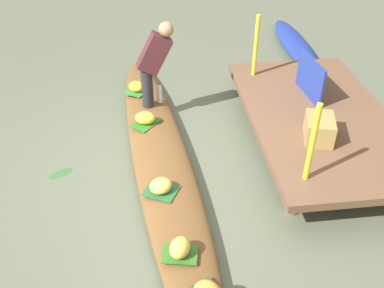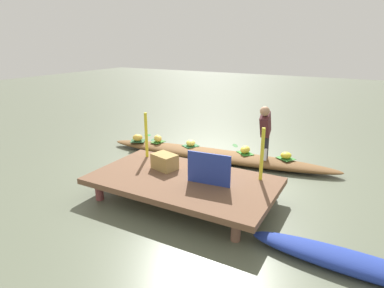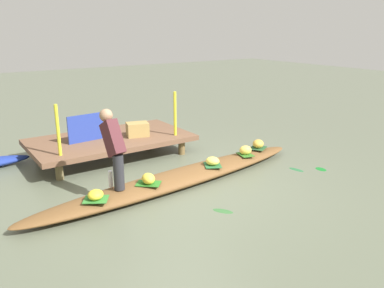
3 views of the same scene
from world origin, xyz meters
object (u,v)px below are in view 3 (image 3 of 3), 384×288
object	(u,v)px
produce_crate	(138,129)
banana_bunch_3	(148,179)
vendor_person	(113,144)
banana_bunch_2	(213,161)
market_banner	(86,128)
banana_bunch_4	(96,195)
water_bottle	(111,179)
vendor_boat	(179,178)
banana_bunch_0	(245,150)
banana_bunch_1	(258,144)

from	to	relation	value
produce_crate	banana_bunch_3	bearing A→B (deg)	-112.51
vendor_person	produce_crate	world-z (taller)	vendor_person
banana_bunch_2	market_banner	xyz separation A→B (m)	(-1.53, 2.13, 0.37)
banana_bunch_4	water_bottle	xyz separation A→B (m)	(0.37, 0.32, 0.05)
banana_bunch_4	water_bottle	bearing A→B (deg)	41.37
vendor_boat	banana_bunch_2	size ratio (longest dim) A/B	22.48
vendor_boat	vendor_person	world-z (taller)	vendor_person
banana_bunch_3	vendor_person	xyz separation A→B (m)	(-0.48, 0.17, 0.60)
banana_bunch_4	produce_crate	world-z (taller)	produce_crate
produce_crate	water_bottle	bearing A→B (deg)	-127.22
vendor_boat	banana_bunch_2	bearing A→B (deg)	-8.98
banana_bunch_0	banana_bunch_4	world-z (taller)	banana_bunch_0
banana_bunch_0	vendor_person	distance (m)	2.78
banana_bunch_0	banana_bunch_1	size ratio (longest dim) A/B	0.93
banana_bunch_1	produce_crate	xyz separation A→B (m)	(-1.90, 1.61, 0.23)
water_bottle	banana_bunch_2	bearing A→B (deg)	-3.07
banana_bunch_2	water_bottle	world-z (taller)	water_bottle
banana_bunch_2	produce_crate	world-z (taller)	produce_crate
water_bottle	produce_crate	world-z (taller)	produce_crate
market_banner	banana_bunch_4	bearing A→B (deg)	-112.92
vendor_boat	water_bottle	world-z (taller)	water_bottle
banana_bunch_3	market_banner	size ratio (longest dim) A/B	0.36
produce_crate	vendor_boat	bearing A→B (deg)	-95.26
vendor_boat	banana_bunch_1	xyz separation A→B (m)	(2.07, 0.26, 0.20)
banana_bunch_4	vendor_person	distance (m)	0.79
market_banner	banana_bunch_3	bearing A→B (deg)	-91.39
banana_bunch_0	banana_bunch_3	size ratio (longest dim) A/B	0.88
water_bottle	market_banner	xyz separation A→B (m)	(0.36, 2.03, 0.32)
banana_bunch_0	banana_bunch_2	distance (m)	0.89
banana_bunch_4	produce_crate	distance (m)	2.77
water_bottle	market_banner	size ratio (longest dim) A/B	0.35
banana_bunch_2	banana_bunch_0	bearing A→B (deg)	7.87
banana_bunch_2	banana_bunch_4	distance (m)	2.27
banana_bunch_2	banana_bunch_3	world-z (taller)	banana_bunch_3
vendor_boat	banana_bunch_0	xyz separation A→B (m)	(1.57, 0.08, 0.20)
banana_bunch_3	vendor_person	size ratio (longest dim) A/B	0.22
banana_bunch_1	banana_bunch_4	distance (m)	3.68
vendor_boat	vendor_person	size ratio (longest dim) A/B	4.64
vendor_boat	produce_crate	xyz separation A→B (m)	(0.17, 1.87, 0.43)
banana_bunch_2	banana_bunch_3	size ratio (longest dim) A/B	0.93
produce_crate	vendor_person	bearing A→B (deg)	-125.25
banana_bunch_0	banana_bunch_3	bearing A→B (deg)	-173.75
banana_bunch_2	water_bottle	distance (m)	1.89
banana_bunch_0	banana_bunch_3	xyz separation A→B (m)	(-2.24, -0.25, -0.01)
banana_bunch_2	banana_bunch_1	bearing A→B (deg)	12.32
banana_bunch_4	market_banner	bearing A→B (deg)	72.77
vendor_person	banana_bunch_0	bearing A→B (deg)	1.57
banana_bunch_1	water_bottle	xyz separation A→B (m)	(-3.27, -0.20, 0.04)
vendor_boat	banana_bunch_1	bearing A→B (deg)	1.72
banana_bunch_1	banana_bunch_2	bearing A→B (deg)	-167.68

